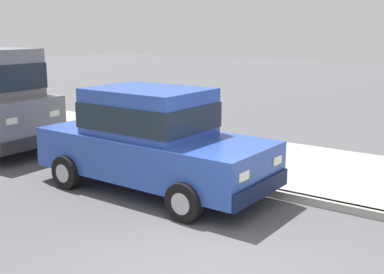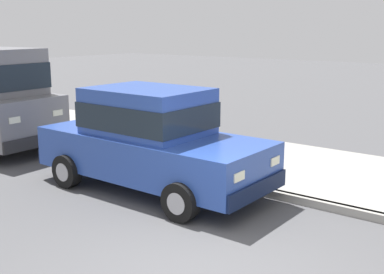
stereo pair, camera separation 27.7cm
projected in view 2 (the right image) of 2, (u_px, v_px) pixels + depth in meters
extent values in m
cube|color=gray|center=(308.00, 201.00, 8.43)|extent=(0.16, 64.00, 0.14)
cube|color=#99968E|center=(346.00, 177.00, 9.83)|extent=(3.60, 64.00, 0.14)
cube|color=#28479E|center=(152.00, 154.00, 9.13)|extent=(1.83, 4.51, 0.76)
cube|color=#28479E|center=(148.00, 111.00, 9.02)|extent=(1.60, 2.11, 0.84)
cube|color=#19232D|center=(148.00, 114.00, 9.03)|extent=(1.63, 2.15, 0.46)
cube|color=#0E1837|center=(254.00, 189.00, 7.87)|extent=(1.77, 0.21, 0.28)
cube|color=#0E1837|center=(76.00, 149.00, 10.50)|extent=(1.77, 0.21, 0.28)
cylinder|color=black|center=(241.00, 175.00, 9.08)|extent=(0.22, 0.64, 0.64)
cylinder|color=#9E9EA3|center=(241.00, 175.00, 9.08)|extent=(0.24, 0.35, 0.35)
cylinder|color=black|center=(180.00, 202.00, 7.69)|extent=(0.22, 0.64, 0.64)
cylinder|color=#9E9EA3|center=(180.00, 202.00, 7.69)|extent=(0.24, 0.35, 0.35)
cylinder|color=black|center=(133.00, 153.00, 10.74)|extent=(0.22, 0.64, 0.64)
cylinder|color=#9E9EA3|center=(133.00, 153.00, 10.74)|extent=(0.24, 0.35, 0.35)
cylinder|color=black|center=(67.00, 171.00, 9.35)|extent=(0.22, 0.64, 0.64)
cylinder|color=#9E9EA3|center=(67.00, 171.00, 9.35)|extent=(0.24, 0.35, 0.35)
cube|color=#EAEACC|center=(274.00, 161.00, 8.21)|extent=(0.28, 0.08, 0.14)
cube|color=#EAEACC|center=(238.00, 176.00, 7.35)|extent=(0.28, 0.08, 0.14)
cube|color=#252527|center=(37.00, 141.00, 11.26)|extent=(1.87, 0.27, 0.28)
cylinder|color=black|center=(47.00, 135.00, 12.54)|extent=(0.24, 0.65, 0.64)
cylinder|color=#9E9EA3|center=(47.00, 135.00, 12.54)|extent=(0.25, 0.36, 0.35)
cube|color=#EAEACC|center=(57.00, 113.00, 11.59)|extent=(0.28, 0.09, 0.14)
cube|color=#EAEACC|center=(14.00, 120.00, 10.65)|extent=(0.28, 0.09, 0.14)
ellipsoid|color=white|center=(241.00, 145.00, 11.04)|extent=(0.42, 0.47, 0.20)
cylinder|color=white|center=(246.00, 154.00, 10.97)|extent=(0.05, 0.05, 0.18)
cylinder|color=white|center=(241.00, 155.00, 10.94)|extent=(0.05, 0.05, 0.18)
cylinder|color=white|center=(241.00, 151.00, 11.23)|extent=(0.05, 0.05, 0.18)
cylinder|color=white|center=(236.00, 152.00, 11.19)|extent=(0.05, 0.05, 0.18)
sphere|color=white|center=(246.00, 144.00, 10.75)|extent=(0.17, 0.17, 0.17)
ellipsoid|color=gray|center=(248.00, 145.00, 10.67)|extent=(0.12, 0.13, 0.06)
cone|color=white|center=(248.00, 140.00, 10.76)|extent=(0.06, 0.06, 0.07)
cone|color=white|center=(244.00, 140.00, 10.73)|extent=(0.06, 0.06, 0.07)
cylinder|color=white|center=(237.00, 140.00, 11.27)|extent=(0.10, 0.12, 0.13)
cylinder|color=gold|center=(92.00, 143.00, 12.31)|extent=(0.24, 0.24, 0.06)
cylinder|color=gold|center=(92.00, 131.00, 12.25)|extent=(0.17, 0.17, 0.55)
sphere|color=gold|center=(91.00, 119.00, 12.18)|extent=(0.15, 0.15, 0.15)
cylinder|color=gold|center=(88.00, 131.00, 12.15)|extent=(0.10, 0.07, 0.07)
cylinder|color=gold|center=(96.00, 129.00, 12.33)|extent=(0.10, 0.07, 0.07)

